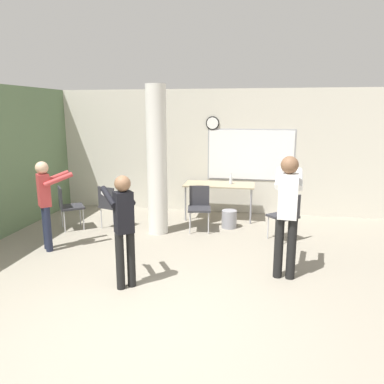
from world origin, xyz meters
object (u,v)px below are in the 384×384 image
(chair_by_left_wall, at_px, (68,204))
(chair_near_pillar, at_px, (111,204))
(folding_table, at_px, (219,187))
(person_playing_side, at_px, (287,208))
(bottle_on_table, at_px, (231,180))
(chair_mid_room, at_px, (286,214))
(chair_table_front, at_px, (199,205))
(person_playing_front, at_px, (123,223))
(person_watching_back, at_px, (46,199))

(chair_by_left_wall, bearing_deg, chair_near_pillar, 14.02)
(folding_table, relative_size, person_playing_side, 0.87)
(bottle_on_table, distance_m, chair_mid_room, 1.72)
(folding_table, xyz_separation_m, person_playing_side, (1.23, -2.78, 0.31))
(chair_near_pillar, bearing_deg, chair_table_front, 6.79)
(person_playing_side, bearing_deg, person_playing_front, -162.00)
(chair_mid_room, relative_size, person_watching_back, 0.57)
(folding_table, distance_m, person_playing_side, 3.06)
(chair_mid_room, height_order, person_playing_front, person_playing_front)
(person_watching_back, height_order, person_playing_side, person_playing_side)
(person_playing_front, bearing_deg, bottle_on_table, 72.14)
(bottle_on_table, bearing_deg, person_watching_back, -139.89)
(bottle_on_table, distance_m, person_playing_side, 3.00)
(bottle_on_table, distance_m, person_playing_front, 3.70)
(bottle_on_table, height_order, chair_table_front, bottle_on_table)
(folding_table, distance_m, person_playing_front, 3.59)
(bottle_on_table, xyz_separation_m, person_playing_front, (-1.13, -3.52, 0.04))
(person_watching_back, bearing_deg, bottle_on_table, 40.11)
(chair_near_pillar, bearing_deg, chair_by_left_wall, -165.98)
(folding_table, xyz_separation_m, chair_by_left_wall, (-2.87, -1.29, -0.21))
(folding_table, bearing_deg, person_watching_back, -137.96)
(folding_table, height_order, bottle_on_table, bottle_on_table)
(chair_by_left_wall, distance_m, person_playing_front, 2.97)
(person_playing_side, bearing_deg, folding_table, 113.87)
(folding_table, xyz_separation_m, chair_table_front, (-0.30, -0.88, -0.21))
(bottle_on_table, xyz_separation_m, chair_table_front, (-0.54, -0.92, -0.35))
(person_playing_front, bearing_deg, chair_mid_room, 45.09)
(chair_near_pillar, xyz_separation_m, chair_by_left_wall, (-0.82, -0.21, 0.00))
(bottle_on_table, distance_m, person_watching_back, 3.78)
(chair_table_front, distance_m, person_playing_front, 2.69)
(chair_by_left_wall, xyz_separation_m, person_playing_side, (4.10, -1.49, 0.51))
(chair_near_pillar, bearing_deg, person_watching_back, -114.71)
(chair_table_front, height_order, person_playing_side, person_playing_side)
(folding_table, relative_size, person_playing_front, 0.98)
(chair_table_front, distance_m, person_watching_back, 2.82)
(folding_table, distance_m, chair_table_front, 0.95)
(chair_near_pillar, xyz_separation_m, person_playing_front, (1.16, -2.39, 0.39))
(chair_by_left_wall, height_order, chair_mid_room, same)
(chair_table_front, relative_size, person_watching_back, 0.57)
(chair_table_front, xyz_separation_m, person_playing_side, (1.53, -1.91, 0.51))
(chair_table_front, bearing_deg, chair_mid_room, -12.49)
(chair_by_left_wall, xyz_separation_m, chair_mid_room, (4.21, 0.05, 0.00))
(chair_near_pillar, height_order, person_watching_back, person_watching_back)
(chair_by_left_wall, bearing_deg, chair_mid_room, 0.70)
(folding_table, xyz_separation_m, bottle_on_table, (0.24, 0.05, 0.15))
(chair_mid_room, relative_size, person_playing_front, 0.57)
(chair_mid_room, height_order, person_playing_side, person_playing_side)
(chair_by_left_wall, distance_m, person_watching_back, 1.18)
(chair_table_front, bearing_deg, person_playing_front, -102.84)
(chair_near_pillar, bearing_deg, bottle_on_table, 26.27)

